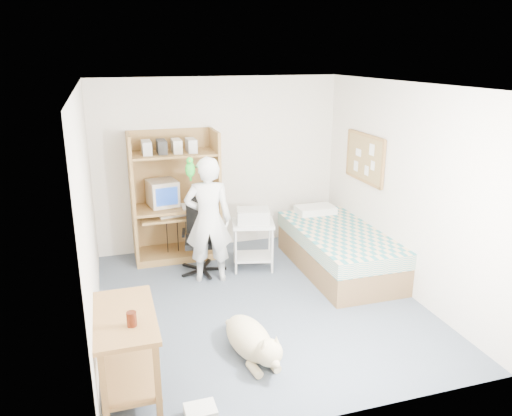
# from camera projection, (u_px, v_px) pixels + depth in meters

# --- Properties ---
(floor) EXTENTS (4.00, 4.00, 0.00)m
(floor) POSITION_uv_depth(u_px,v_px,m) (260.00, 303.00, 5.86)
(floor) COLOR #485061
(floor) RESTS_ON ground
(wall_back) EXTENTS (3.60, 0.02, 2.50)m
(wall_back) POSITION_uv_depth(u_px,v_px,m) (219.00, 164.00, 7.31)
(wall_back) COLOR white
(wall_back) RESTS_ON floor
(wall_right) EXTENTS (0.02, 4.00, 2.50)m
(wall_right) POSITION_uv_depth(u_px,v_px,m) (403.00, 189.00, 5.99)
(wall_right) COLOR white
(wall_right) RESTS_ON floor
(wall_left) EXTENTS (0.02, 4.00, 2.50)m
(wall_left) POSITION_uv_depth(u_px,v_px,m) (88.00, 216.00, 4.98)
(wall_left) COLOR white
(wall_left) RESTS_ON floor
(ceiling) EXTENTS (3.60, 4.00, 0.02)m
(ceiling) POSITION_uv_depth(u_px,v_px,m) (260.00, 85.00, 5.11)
(ceiling) COLOR white
(ceiling) RESTS_ON wall_back
(computer_hutch) EXTENTS (1.20, 0.63, 1.80)m
(computer_hutch) POSITION_uv_depth(u_px,v_px,m) (175.00, 201.00, 7.00)
(computer_hutch) COLOR brown
(computer_hutch) RESTS_ON floor
(bed) EXTENTS (1.02, 2.02, 0.66)m
(bed) POSITION_uv_depth(u_px,v_px,m) (338.00, 249.00, 6.70)
(bed) COLOR brown
(bed) RESTS_ON floor
(side_desk) EXTENTS (0.50, 1.00, 0.75)m
(side_desk) POSITION_uv_depth(u_px,v_px,m) (127.00, 342.00, 4.18)
(side_desk) COLOR brown
(side_desk) RESTS_ON floor
(corkboard) EXTENTS (0.04, 0.94, 0.66)m
(corkboard) POSITION_uv_depth(u_px,v_px,m) (365.00, 158.00, 6.74)
(corkboard) COLOR olive
(corkboard) RESTS_ON wall_right
(office_chair) EXTENTS (0.55, 0.55, 0.98)m
(office_chair) POSITION_uv_depth(u_px,v_px,m) (202.00, 246.00, 6.64)
(office_chair) COLOR black
(office_chair) RESTS_ON floor
(person) EXTENTS (0.65, 0.49, 1.62)m
(person) POSITION_uv_depth(u_px,v_px,m) (208.00, 220.00, 6.24)
(person) COLOR silver
(person) RESTS_ON floor
(parrot) EXTENTS (0.12, 0.21, 0.33)m
(parrot) POSITION_uv_depth(u_px,v_px,m) (190.00, 168.00, 6.00)
(parrot) COLOR #179415
(parrot) RESTS_ON person
(dog) EXTENTS (0.47, 1.10, 0.41)m
(dog) POSITION_uv_depth(u_px,v_px,m) (252.00, 340.00, 4.78)
(dog) COLOR tan
(dog) RESTS_ON floor
(printer_cart) EXTENTS (0.63, 0.55, 0.66)m
(printer_cart) POSITION_uv_depth(u_px,v_px,m) (253.00, 238.00, 6.70)
(printer_cart) COLOR silver
(printer_cart) RESTS_ON floor
(printer) EXTENTS (0.48, 0.41, 0.18)m
(printer) POSITION_uv_depth(u_px,v_px,m) (253.00, 216.00, 6.60)
(printer) COLOR #B4B4AF
(printer) RESTS_ON printer_cart
(crt_monitor) EXTENTS (0.44, 0.46, 0.36)m
(crt_monitor) POSITION_uv_depth(u_px,v_px,m) (163.00, 193.00, 6.93)
(crt_monitor) COLOR beige
(crt_monitor) RESTS_ON computer_hutch
(keyboard) EXTENTS (0.47, 0.22, 0.03)m
(keyboard) POSITION_uv_depth(u_px,v_px,m) (175.00, 215.00, 6.90)
(keyboard) COLOR beige
(keyboard) RESTS_ON computer_hutch
(pencil_cup) EXTENTS (0.08, 0.08, 0.12)m
(pencil_cup) POSITION_uv_depth(u_px,v_px,m) (202.00, 201.00, 7.02)
(pencil_cup) COLOR gold
(pencil_cup) RESTS_ON computer_hutch
(drink_glass) EXTENTS (0.08, 0.08, 0.12)m
(drink_glass) POSITION_uv_depth(u_px,v_px,m) (132.00, 319.00, 3.92)
(drink_glass) COLOR #3E1509
(drink_glass) RESTS_ON side_desk
(floor_box_a) EXTENTS (0.25, 0.20, 0.10)m
(floor_box_a) POSITION_uv_depth(u_px,v_px,m) (201.00, 413.00, 4.00)
(floor_box_a) COLOR white
(floor_box_a) RESTS_ON floor
(floor_box_b) EXTENTS (0.22, 0.25, 0.08)m
(floor_box_b) POSITION_uv_depth(u_px,v_px,m) (149.00, 369.00, 4.57)
(floor_box_b) COLOR #A5A5A0
(floor_box_b) RESTS_ON floor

